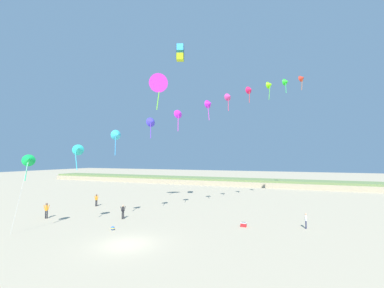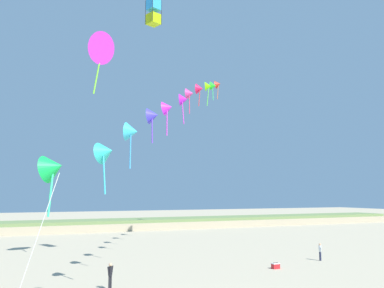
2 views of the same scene
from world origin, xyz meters
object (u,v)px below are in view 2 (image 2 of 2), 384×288
(person_mid_center, at_px, (110,274))
(person_far_left, at_px, (320,250))
(large_kite_low_lead, at_px, (153,12))
(beach_cooler, at_px, (276,266))
(large_kite_mid_trail, at_px, (98,48))

(person_mid_center, bearing_deg, person_far_left, 10.47)
(person_far_left, height_order, large_kite_low_lead, large_kite_low_lead)
(person_far_left, height_order, beach_cooler, person_far_left)
(large_kite_mid_trail, bearing_deg, person_mid_center, -91.67)
(large_kite_mid_trail, height_order, beach_cooler, large_kite_mid_trail)
(person_mid_center, xyz_separation_m, beach_cooler, (13.25, 1.91, -0.71))
(person_far_left, bearing_deg, person_mid_center, -169.53)
(large_kite_low_lead, height_order, beach_cooler, large_kite_low_lead)
(large_kite_low_lead, bearing_deg, person_mid_center, -127.19)
(person_mid_center, bearing_deg, beach_cooler, 8.19)
(person_far_left, distance_m, large_kite_mid_trail, 25.49)
(person_mid_center, distance_m, beach_cooler, 13.41)
(person_mid_center, distance_m, large_kite_low_lead, 21.11)
(large_kite_low_lead, bearing_deg, beach_cooler, -23.64)
(person_mid_center, height_order, large_kite_mid_trail, large_kite_mid_trail)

